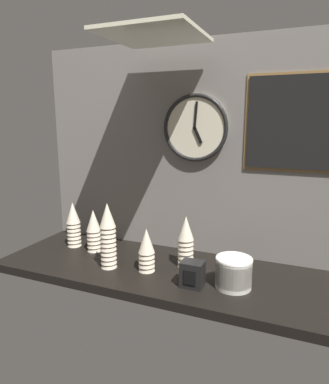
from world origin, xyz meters
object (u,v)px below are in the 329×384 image
cup_stack_left (94,230)px  menu_board (293,123)px  cup_stack_center_left (108,236)px  wall_clock (195,128)px  bowl_stack_right (234,272)px  cup_stack_center (147,250)px  cup_stack_far_left (73,224)px  napkin_dispenser (192,274)px  cup_stack_center_right (186,241)px

cup_stack_left → menu_board: menu_board is taller
cup_stack_left → cup_stack_center_left: bearing=-39.4°
cup_stack_left → cup_stack_center_left: cup_stack_center_left is taller
wall_clock → bowl_stack_right: bearing=-48.4°
cup_stack_center_left → bowl_stack_right: size_ratio=2.05×
cup_stack_center → bowl_stack_right: bearing=-0.6°
cup_stack_far_left → napkin_dispenser: 0.77m
bowl_stack_right → cup_stack_left: bearing=171.1°
bowl_stack_right → menu_board: (0.17, 0.32, 0.59)m
cup_stack_center → cup_stack_center_left: bearing=-169.6°
cup_stack_center_left → bowl_stack_right: cup_stack_center_left is taller
menu_board → cup_stack_left: bearing=-168.0°
wall_clock → cup_stack_center_right: bearing=-82.9°
wall_clock → cup_stack_far_left: bearing=-164.9°
cup_stack_far_left → cup_stack_center_left: 0.36m
bowl_stack_right → cup_stack_center_right: bearing=154.3°
cup_stack_center → napkin_dispenser: bearing=-14.8°
cup_stack_far_left → cup_stack_left: bearing=-7.6°
cup_stack_center → wall_clock: size_ratio=0.61×
wall_clock → napkin_dispenser: (0.11, -0.36, -0.58)m
bowl_stack_right → menu_board: menu_board is taller
cup_stack_far_left → napkin_dispenser: cup_stack_far_left is taller
menu_board → napkin_dispenser: size_ratio=3.98×
cup_stack_far_left → cup_stack_center_left: (0.32, -0.17, 0.03)m
cup_stack_center_right → bowl_stack_right: cup_stack_center_right is taller
wall_clock → menu_board: menu_board is taller
cup_stack_far_left → wall_clock: wall_clock is taller
cup_stack_center_left → napkin_dispenser: bearing=-4.1°
cup_stack_center → napkin_dispenser: 0.25m
cup_stack_center_left → wall_clock: (0.30, 0.33, 0.48)m
cup_stack_center_right → cup_stack_center: size_ratio=1.22×
cup_stack_left → cup_stack_far_left: bearing=172.4°
cup_stack_center_right → cup_stack_center: cup_stack_center_right is taller
cup_stack_center_left → menu_board: (0.75, 0.34, 0.51)m
cup_stack_left → bowl_stack_right: (0.75, -0.12, -0.04)m
cup_stack_center → wall_clock: (0.12, 0.30, 0.53)m
cup_stack_left → wall_clock: 0.74m
cup_stack_far_left → bowl_stack_right: (0.90, -0.14, -0.05)m
cup_stack_left → napkin_dispenser: cup_stack_left is taller
cup_stack_center_left → cup_stack_far_left: bearing=152.6°
menu_board → napkin_dispenser: 0.78m
cup_stack_center_right → cup_stack_left: (-0.50, -0.00, -0.01)m
napkin_dispenser → cup_stack_center_right: bearing=117.3°
cup_stack_center_right → wall_clock: bearing=97.1°
cup_stack_center_right → wall_clock: (-0.02, 0.19, 0.51)m
cup_stack_far_left → wall_clock: bearing=15.1°
cup_stack_far_left → menu_board: menu_board is taller
cup_stack_center_left → bowl_stack_right: 0.58m
cup_stack_center_right → cup_stack_center_left: size_ratio=0.79×
menu_board → napkin_dispenser: (-0.33, -0.37, -0.61)m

